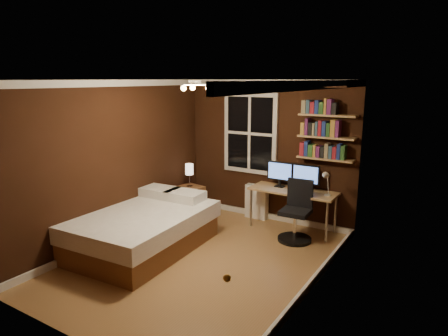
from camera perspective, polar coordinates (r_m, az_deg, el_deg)
The scene contains 24 objects.
floor at distance 5.81m, azimuth -3.21°, elevation -13.02°, with size 4.20×4.20×0.00m, color olive.
wall_back at distance 7.17m, azimuth 6.34°, elevation 2.40°, with size 3.20×0.04×2.50m, color black.
wall_left at distance 6.43m, azimuth -15.12°, elevation 0.85°, with size 0.04×4.20×2.50m, color black.
wall_right at distance 4.68m, azimuth 12.88°, elevation -3.37°, with size 0.04×4.20×2.50m, color black.
ceiling at distance 5.24m, azimuth -3.55°, elevation 12.45°, with size 3.20×4.20×0.02m, color white.
window at distance 7.25m, azimuth 3.77°, elevation 4.97°, with size 1.06×0.06×1.46m, color silver.
door at distance 3.42m, azimuth 3.71°, elevation -13.20°, with size 0.03×0.82×2.05m, color black, non-canonical shape.
door_knob at distance 3.22m, azimuth 0.44°, elevation -15.44°, with size 0.06×0.06×0.06m, color gold.
ceiling_fixture at distance 5.16m, azimuth -4.19°, elevation 11.33°, with size 0.44×0.44×0.18m, color beige, non-canonical shape.
bookshelf_lower at distance 6.67m, azimuth 14.28°, elevation 1.32°, with size 0.92×0.22×0.03m, color tan.
books_row_lower at distance 6.65m, azimuth 14.34°, elevation 2.42°, with size 0.66×0.16×0.23m, color maroon, non-canonical shape.
bookshelf_middle at distance 6.62m, azimuth 14.44°, elevation 4.29°, with size 0.92×0.22×0.03m, color tan.
books_row_middle at distance 6.60m, azimuth 14.50°, elevation 5.41°, with size 0.60×0.16×0.23m, color navy, non-canonical shape.
bookshelf_upper at distance 6.58m, azimuth 14.61°, elevation 7.31°, with size 0.92×0.22×0.03m, color tan.
books_row_upper at distance 6.57m, azimuth 14.67°, elevation 8.44°, with size 0.48×0.16×0.23m, color #285825, non-canonical shape.
bed at distance 6.20m, azimuth -11.58°, elevation -8.46°, with size 1.66×2.23×0.73m.
nightstand at distance 7.57m, azimuth -4.89°, elevation -4.65°, with size 0.43×0.43×0.54m, color brown.
bedside_lamp at distance 7.44m, azimuth -4.96°, elevation -1.06°, with size 0.15×0.15×0.43m, color #EEDEC7, non-canonical shape.
radiator at distance 7.36m, azimuth 4.69°, elevation -4.81°, with size 0.42×0.15×0.63m, color silver.
desk at distance 6.81m, azimuth 9.83°, elevation -3.62°, with size 1.46×0.55×0.69m.
monitor_left at distance 6.91m, azimuth 8.01°, elevation -0.90°, with size 0.47×0.12×0.44m, color black, non-canonical shape.
monitor_right at distance 6.74m, azimuth 11.59°, elevation -1.37°, with size 0.47×0.12×0.44m, color black, non-canonical shape.
desk_lamp at distance 6.46m, azimuth 14.45°, elevation -2.14°, with size 0.14×0.32×0.44m, color silver, non-canonical shape.
office_chair at distance 6.45m, azimuth 10.28°, elevation -7.04°, with size 0.53×0.53×0.97m.
Camera 1 is at (3.03, -4.28, 2.52)m, focal length 32.00 mm.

